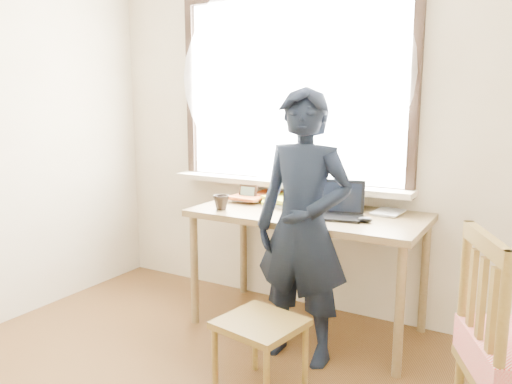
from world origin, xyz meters
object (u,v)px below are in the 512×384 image
Objects in this scene: mug_white at (306,197)px; person at (303,228)px; work_chair at (260,332)px; desk at (308,224)px; mug_dark at (221,202)px; laptop at (337,208)px.

mug_white is 0.08× the size of person.
desk is at bearing 97.84° from work_chair.
mug_dark is at bearing -156.48° from desk.
work_chair is 0.65m from person.
desk is 14.26× the size of mug_dark.
mug_white reaches higher than work_chair.
mug_dark is (-0.42, -0.45, 0.00)m from mug_white.
mug_dark reaches higher than mug_white.
desk is 0.93m from work_chair.
desk is 0.28m from mug_white.
work_chair is (0.12, -0.84, -0.38)m from desk.
laptop reaches higher than desk.
work_chair is at bearing -96.66° from laptop.
mug_dark reaches higher than desk.
work_chair is (-0.09, -0.81, -0.51)m from laptop.
person is (0.02, 0.46, 0.46)m from work_chair.
person reaches higher than desk.
mug_dark is at bearing 136.62° from work_chair.
person is at bearing -67.32° from mug_white.
laptop is 0.23× the size of person.
mug_dark is 1.03m from work_chair.
mug_dark is at bearing -165.09° from laptop.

